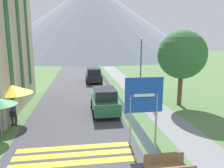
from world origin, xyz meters
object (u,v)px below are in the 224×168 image
(parked_car_near, at_px, (104,100))
(road_sign, at_px, (144,101))
(person_standing_terrace, at_px, (13,110))
(streetlamp, at_px, (141,62))
(cafe_umbrella_middle_yellow, at_px, (12,89))
(tree_by_path, at_px, (182,55))
(cafe_chair_middle, at_px, (13,115))
(parked_car_far, at_px, (94,75))

(parked_car_near, bearing_deg, road_sign, -76.01)
(person_standing_terrace, bearing_deg, streetlamp, 31.26)
(parked_car_near, distance_m, streetlamp, 6.13)
(parked_car_near, height_order, cafe_umbrella_middle_yellow, cafe_umbrella_middle_yellow)
(streetlamp, height_order, tree_by_path, tree_by_path)
(cafe_umbrella_middle_yellow, distance_m, tree_by_path, 12.58)
(cafe_chair_middle, bearing_deg, parked_car_far, 55.94)
(road_sign, xyz_separation_m, person_standing_terrace, (-7.15, 3.64, -1.27))
(cafe_umbrella_middle_yellow, xyz_separation_m, tree_by_path, (12.27, 1.98, 1.95))
(streetlamp, bearing_deg, cafe_umbrella_middle_yellow, -152.54)
(cafe_umbrella_middle_yellow, distance_m, streetlamp, 11.15)
(cafe_chair_middle, height_order, person_standing_terrace, person_standing_terrace)
(cafe_umbrella_middle_yellow, bearing_deg, parked_car_far, 65.19)
(road_sign, bearing_deg, tree_by_path, 52.19)
(parked_car_far, bearing_deg, road_sign, -85.55)
(parked_car_near, height_order, person_standing_terrace, parked_car_near)
(parked_car_near, relative_size, tree_by_path, 0.70)
(person_standing_terrace, bearing_deg, road_sign, -26.99)
(road_sign, bearing_deg, person_standing_terrace, 153.01)
(person_standing_terrace, bearing_deg, parked_car_far, 67.00)
(road_sign, relative_size, parked_car_far, 0.81)
(parked_car_near, bearing_deg, cafe_chair_middle, -167.90)
(parked_car_near, distance_m, cafe_chair_middle, 6.16)
(cafe_chair_middle, bearing_deg, cafe_umbrella_middle_yellow, 77.38)
(cafe_chair_middle, height_order, cafe_umbrella_middle_yellow, cafe_umbrella_middle_yellow)
(road_sign, bearing_deg, cafe_chair_middle, 151.07)
(cafe_umbrella_middle_yellow, relative_size, tree_by_path, 0.41)
(parked_car_far, height_order, streetlamp, streetlamp)
(parked_car_far, xyz_separation_m, tree_by_path, (6.30, -10.94, 3.17))
(road_sign, height_order, person_standing_terrace, road_sign)
(parked_car_far, relative_size, cafe_umbrella_middle_yellow, 1.73)
(cafe_chair_middle, height_order, streetlamp, streetlamp)
(cafe_chair_middle, xyz_separation_m, cafe_umbrella_middle_yellow, (0.02, 0.35, 1.62))
(parked_car_near, xyz_separation_m, parked_car_far, (-0.02, 11.98, 0.00))
(road_sign, relative_size, streetlamp, 0.63)
(road_sign, relative_size, parked_car_near, 0.81)
(parked_car_far, xyz_separation_m, person_standing_terrace, (-5.81, -13.68, 0.09))
(tree_by_path, bearing_deg, parked_car_near, -170.64)
(cafe_chair_middle, relative_size, streetlamp, 0.16)
(parked_car_far, height_order, tree_by_path, tree_by_path)
(road_sign, xyz_separation_m, streetlamp, (2.53, 9.52, 0.93))
(road_sign, distance_m, parked_car_far, 17.43)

